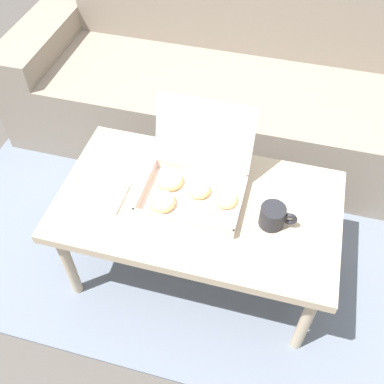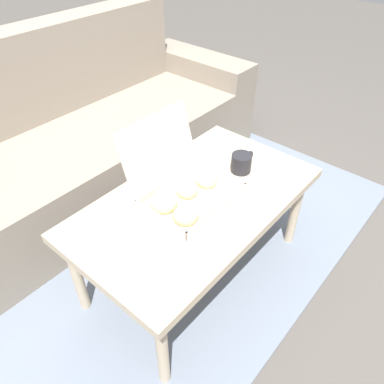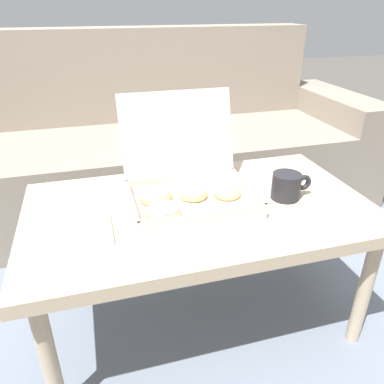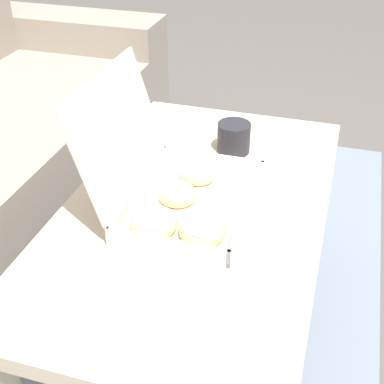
% 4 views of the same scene
% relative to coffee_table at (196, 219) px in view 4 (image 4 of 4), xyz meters
% --- Properties ---
extents(ground_plane, '(12.00, 12.00, 0.00)m').
position_rel_coffee_table_xyz_m(ground_plane, '(0.00, 0.14, -0.43)').
color(ground_plane, '#514C47').
extents(area_rug, '(2.57, 1.92, 0.01)m').
position_rel_coffee_table_xyz_m(area_rug, '(0.00, 0.44, -0.42)').
color(area_rug, slate).
rests_on(area_rug, ground_plane).
extents(coffee_table, '(1.08, 0.62, 0.48)m').
position_rel_coffee_table_xyz_m(coffee_table, '(0.00, 0.00, 0.00)').
color(coffee_table, '#C6B293').
rests_on(coffee_table, ground_plane).
extents(pastry_box, '(0.38, 0.36, 0.32)m').
position_rel_coffee_table_xyz_m(pastry_box, '(-0.04, 0.05, 0.10)').
color(pastry_box, silver).
rests_on(pastry_box, coffee_table).
extents(coffee_mug, '(0.14, 0.09, 0.09)m').
position_rel_coffee_table_xyz_m(coffee_mug, '(0.29, -0.03, 0.09)').
color(coffee_mug, '#232328').
rests_on(coffee_mug, coffee_table).
extents(napkin_stack, '(0.15, 0.15, 0.01)m').
position_rel_coffee_table_xyz_m(napkin_stack, '(-0.35, -0.07, 0.05)').
color(napkin_stack, white).
rests_on(napkin_stack, coffee_table).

